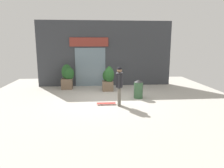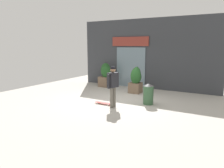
# 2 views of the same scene
# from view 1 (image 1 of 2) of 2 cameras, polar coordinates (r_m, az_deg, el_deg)

# --- Properties ---
(ground_plane) EXTENTS (12.00, 12.00, 0.00)m
(ground_plane) POSITION_cam_1_polar(r_m,az_deg,el_deg) (9.54, -0.70, -4.18)
(ground_plane) COLOR #B2ADA3
(building_facade) EXTENTS (7.89, 0.31, 3.80)m
(building_facade) POSITION_cam_1_polar(r_m,az_deg,el_deg) (12.47, -2.05, 8.22)
(building_facade) COLOR #383A3F
(building_facade) RESTS_ON ground_plane
(skateboarder) EXTENTS (0.33, 0.58, 1.60)m
(skateboarder) POSITION_cam_1_polar(r_m,az_deg,el_deg) (8.37, 2.02, 0.42)
(skateboarder) COLOR #666056
(skateboarder) RESTS_ON ground_plane
(skateboard) EXTENTS (0.78, 0.24, 0.08)m
(skateboard) POSITION_cam_1_polar(r_m,az_deg,el_deg) (8.70, -1.60, -5.29)
(skateboard) COLOR red
(skateboard) RESTS_ON ground_plane
(planter_box_left) EXTENTS (0.72, 0.69, 1.37)m
(planter_box_left) POSITION_cam_1_polar(r_m,az_deg,el_deg) (11.85, -12.13, 2.17)
(planter_box_left) COLOR brown
(planter_box_left) RESTS_ON ground_plane
(planter_box_right) EXTENTS (0.62, 0.73, 1.33)m
(planter_box_right) POSITION_cam_1_polar(r_m,az_deg,el_deg) (11.08, -0.99, 1.82)
(planter_box_right) COLOR brown
(planter_box_right) RESTS_ON ground_plane
(trash_bin) EXTENTS (0.42, 0.42, 0.86)m
(trash_bin) POSITION_cam_1_polar(r_m,az_deg,el_deg) (9.71, 7.26, -1.37)
(trash_bin) COLOR #335938
(trash_bin) RESTS_ON ground_plane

